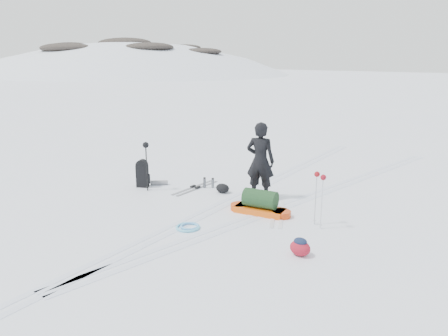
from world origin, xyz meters
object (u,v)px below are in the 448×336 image
at_px(expedition_rucksack, 144,174).
at_px(pulk_sled, 260,204).
at_px(ski_poles_black, 146,151).
at_px(skier, 260,161).

bearing_deg(expedition_rucksack, pulk_sled, -24.52).
xyz_separation_m(pulk_sled, expedition_rucksack, (-3.80, -0.20, 0.14)).
height_order(pulk_sled, ski_poles_black, ski_poles_black).
bearing_deg(expedition_rucksack, skier, -8.19).
bearing_deg(expedition_rucksack, ski_poles_black, -58.48).
height_order(expedition_rucksack, ski_poles_black, ski_poles_black).
relative_size(pulk_sled, expedition_rucksack, 1.94).
xyz_separation_m(skier, expedition_rucksack, (-3.18, -1.11, -0.64)).
relative_size(skier, pulk_sled, 1.29).
height_order(skier, pulk_sled, skier).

